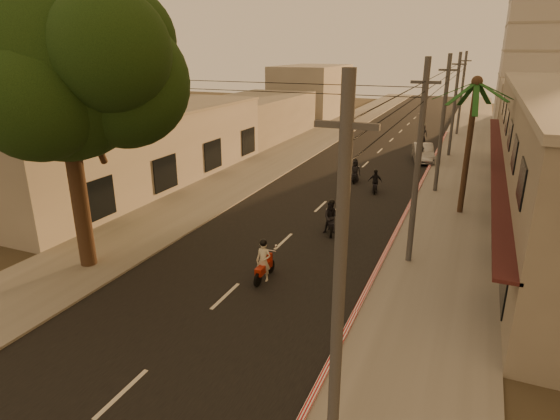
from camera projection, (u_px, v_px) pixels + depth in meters
The scene contains 19 objects.
ground at pixel (198, 322), 16.78m from camera, with size 160.00×160.00×0.00m, color #383023.
road at pixel (346, 182), 34.17m from camera, with size 10.00×140.00×0.02m, color black.
sidewalk_right at pixel (455, 193), 31.39m from camera, with size 5.00×140.00×0.12m, color slate.
sidewalk_left at pixel (254, 172), 36.92m from camera, with size 5.00×140.00×0.12m, color slate.
curb_stripe at pixel (407, 211), 27.91m from camera, with size 0.20×60.00×0.20m, color #AC1219.
left_building at pixel (135, 148), 33.26m from camera, with size 8.20×24.20×5.20m.
broadleaf_tree at pixel (71, 70), 18.30m from camera, with size 9.60×8.70×12.10m.
palm_tree at pixel (476, 90), 25.40m from camera, with size 5.00×5.00×8.20m.
utility_poles at pixel (446, 94), 29.74m from camera, with size 1.20×48.26×9.00m.
filler_right at pixel (538, 110), 49.77m from camera, with size 8.00×14.00×6.00m, color gray.
filler_left_near at pixel (256, 117), 50.79m from camera, with size 8.00×14.00×4.40m, color gray.
filler_left_far at pixel (312, 91), 66.01m from camera, with size 8.00×14.00×7.00m, color gray.
scooter_red at pixel (264, 262), 19.57m from camera, with size 0.72×1.91×1.88m.
scooter_mid_a at pixel (331, 218), 24.55m from camera, with size 1.25×1.88×1.90m.
scooter_mid_b at pixel (375, 182), 31.59m from camera, with size 1.05×1.65×1.63m.
scooter_far_a at pixel (355, 171), 34.04m from camera, with size 1.00×1.77×1.75m.
scooter_far_b at pixel (421, 155), 39.42m from camera, with size 1.33×1.55×1.59m.
parked_car at pixel (423, 153), 40.38m from camera, with size 2.48×4.75×1.49m, color #919498.
scooter_far_c at pixel (423, 134), 48.33m from camera, with size 1.10×1.96×1.95m.
Camera 1 is at (8.39, -12.23, 9.32)m, focal length 30.00 mm.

